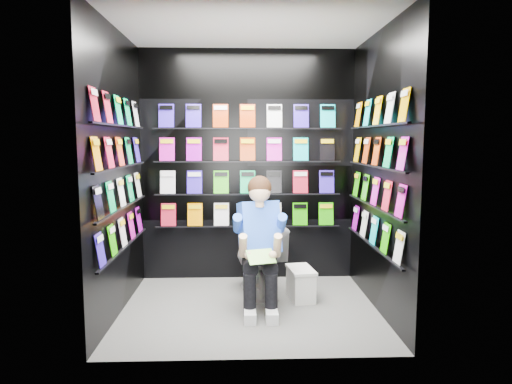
{
  "coord_description": "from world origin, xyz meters",
  "views": [
    {
      "loc": [
        -0.09,
        -4.17,
        1.6
      ],
      "look_at": [
        0.07,
        0.15,
        1.1
      ],
      "focal_mm": 32.0,
      "sensor_mm": 36.0,
      "label": 1
    }
  ],
  "objects": [
    {
      "name": "floor",
      "position": [
        0.0,
        0.0,
        0.0
      ],
      "size": [
        2.4,
        2.4,
        0.0
      ],
      "primitive_type": "plane",
      "color": "slate",
      "rests_on": "ground"
    },
    {
      "name": "toilet",
      "position": [
        0.09,
        0.45,
        0.37
      ],
      "size": [
        0.61,
        0.84,
        0.73
      ],
      "primitive_type": "imported",
      "rotation": [
        0.0,
        0.0,
        3.43
      ],
      "color": "white",
      "rests_on": "floor"
    },
    {
      "name": "longbox_lid",
      "position": [
        0.52,
        0.26,
        0.3
      ],
      "size": [
        0.28,
        0.43,
        0.03
      ],
      "primitive_type": "cube",
      "rotation": [
        0.0,
        0.0,
        0.14
      ],
      "color": "silver",
      "rests_on": "longbox"
    },
    {
      "name": "wall_right",
      "position": [
        1.2,
        0.0,
        1.3
      ],
      "size": [
        0.04,
        2.0,
        2.6
      ],
      "primitive_type": "cube",
      "color": "black",
      "rests_on": "floor"
    },
    {
      "name": "longbox",
      "position": [
        0.52,
        0.26,
        0.14
      ],
      "size": [
        0.26,
        0.41,
        0.29
      ],
      "primitive_type": "cube",
      "rotation": [
        0.0,
        0.0,
        0.14
      ],
      "color": "silver",
      "rests_on": "floor"
    },
    {
      "name": "wall_left",
      "position": [
        -1.2,
        0.0,
        1.3
      ],
      "size": [
        0.04,
        2.0,
        2.6
      ],
      "primitive_type": "cube",
      "color": "black",
      "rests_on": "floor"
    },
    {
      "name": "held_comic",
      "position": [
        0.09,
        -0.28,
        0.58
      ],
      "size": [
        0.27,
        0.2,
        0.1
      ],
      "primitive_type": "cube",
      "rotation": [
        -0.96,
        0.0,
        0.29
      ],
      "color": "#32A962",
      "rests_on": "reader"
    },
    {
      "name": "comics_left",
      "position": [
        -1.17,
        0.0,
        1.31
      ],
      "size": [
        0.06,
        1.7,
        1.37
      ],
      "primitive_type": null,
      "color": "red",
      "rests_on": "wall_left"
    },
    {
      "name": "wall_front",
      "position": [
        0.0,
        -1.0,
        1.3
      ],
      "size": [
        2.4,
        0.04,
        2.6
      ],
      "primitive_type": "cube",
      "color": "black",
      "rests_on": "floor"
    },
    {
      "name": "comics_back",
      "position": [
        0.0,
        0.97,
        1.31
      ],
      "size": [
        2.1,
        0.06,
        1.37
      ],
      "primitive_type": null,
      "color": "red",
      "rests_on": "wall_back"
    },
    {
      "name": "comics_right",
      "position": [
        1.17,
        0.0,
        1.31
      ],
      "size": [
        0.06,
        1.7,
        1.37
      ],
      "primitive_type": null,
      "color": "red",
      "rests_on": "wall_right"
    },
    {
      "name": "ceiling",
      "position": [
        0.0,
        0.0,
        2.6
      ],
      "size": [
        2.4,
        2.4,
        0.0
      ],
      "primitive_type": "plane",
      "color": "white",
      "rests_on": "floor"
    },
    {
      "name": "wall_back",
      "position": [
        0.0,
        1.0,
        1.3
      ],
      "size": [
        2.4,
        0.04,
        2.6
      ],
      "primitive_type": "cube",
      "color": "black",
      "rests_on": "floor"
    },
    {
      "name": "reader",
      "position": [
        0.09,
        0.07,
        0.76
      ],
      "size": [
        0.69,
        0.84,
        1.35
      ],
      "primitive_type": null,
      "rotation": [
        0.0,
        0.0,
        0.29
      ],
      "color": "blue",
      "rests_on": "toilet"
    }
  ]
}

